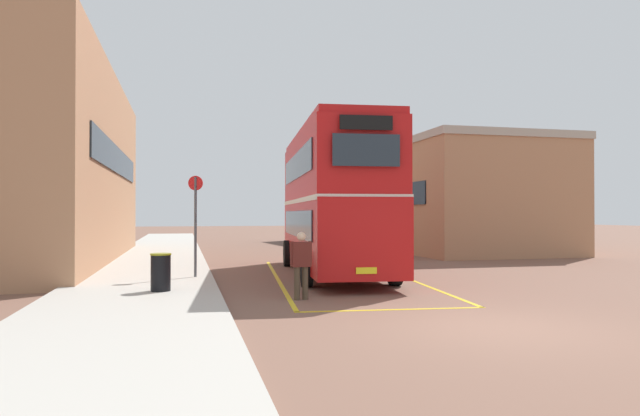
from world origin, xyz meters
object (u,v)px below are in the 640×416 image
double_decker_bus (333,199)px  litter_bin (161,272)px  single_deck_bus (322,219)px  pedestrian_boarding (301,261)px  bus_stop_sign (195,217)px

double_decker_bus → litter_bin: (-5.40, -3.85, -1.91)m
single_deck_bus → litter_bin: (-9.63, -22.38, -1.04)m
double_decker_bus → litter_bin: double_decker_bus is taller
single_deck_bus → pedestrian_boarding: 24.53m
double_decker_bus → bus_stop_sign: size_ratio=3.36×
single_deck_bus → litter_bin: size_ratio=10.60×
double_decker_bus → bus_stop_sign: (-4.51, -0.92, -0.57)m
single_deck_bus → litter_bin: single_deck_bus is taller
single_deck_bus → bus_stop_sign: bearing=-114.2°
pedestrian_boarding → single_deck_bus: bearing=74.9°
single_deck_bus → litter_bin: bearing=-113.3°
double_decker_bus → pedestrian_boarding: size_ratio=6.34×
bus_stop_sign → pedestrian_boarding: bearing=-60.8°
single_deck_bus → pedestrian_boarding: (-6.39, -23.67, -0.72)m
pedestrian_boarding → litter_bin: pedestrian_boarding is taller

